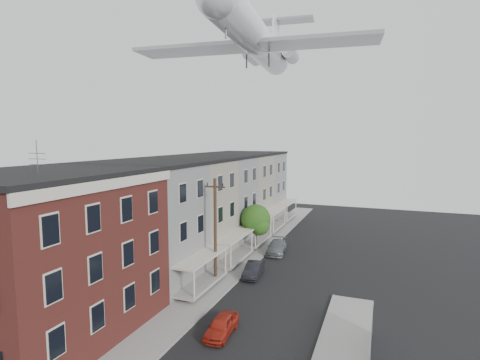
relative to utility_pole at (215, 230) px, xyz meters
The scene contains 14 objects.
sidewalk_left 7.57m from the utility_pole, 89.05° to the left, with size 3.00×62.00×0.12m, color gray.
curb_left 7.72m from the utility_pole, 75.52° to the left, with size 0.15×62.00×0.14m, color gray.
corner_building 12.73m from the utility_pole, 120.17° to the right, with size 10.31×12.30×12.15m.
row_house_a 6.55m from the utility_pole, 166.73° to the right, with size 11.98×7.00×10.30m.
row_house_b 8.42m from the utility_pole, 139.15° to the left, with size 11.98×7.00×10.30m.
row_house_c 14.03m from the utility_pole, 116.97° to the left, with size 11.98×7.00×10.30m.
row_house_d 20.52m from the utility_pole, 108.07° to the left, with size 11.98×7.00×10.30m.
row_house_e 27.26m from the utility_pole, 103.50° to the left, with size 11.98×7.00×10.30m.
utility_pole is the anchor object (origin of this frame).
street_tree 10.00m from the utility_pole, 88.11° to the left, with size 3.22×3.20×5.20m.
car_near 9.24m from the utility_pole, 62.73° to the right, with size 1.39×3.46×1.18m, color #A82315.
car_mid 5.52m from the utility_pole, 49.90° to the left, with size 1.30×3.74×1.23m, color black.
car_far 11.31m from the utility_pole, 76.39° to the left, with size 1.83×4.50×1.31m, color slate.
airplane 17.59m from the utility_pole, 74.59° to the left, with size 21.55×24.61×7.10m.
Camera 1 is at (7.26, -9.73, 12.19)m, focal length 28.00 mm.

